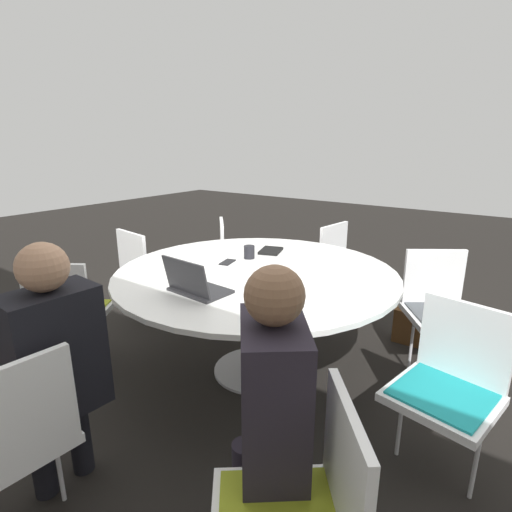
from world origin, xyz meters
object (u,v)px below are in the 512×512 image
(chair_6, at_px, (147,268))
(cell_phone, at_px, (227,262))
(chair_5, at_px, (235,255))
(person_1, at_px, (269,403))
(handbag, at_px, (418,328))
(chair_0, at_px, (8,436))
(person_0, at_px, (55,357))
(coffee_cup, at_px, (249,252))
(chair_2, at_px, (450,379))
(spiral_notebook, at_px, (271,251))
(chair_4, at_px, (345,263))
(chair_7, at_px, (68,307))
(chair_3, at_px, (439,303))
(laptop, at_px, (194,285))

(chair_6, height_order, cell_phone, chair_6)
(chair_5, height_order, chair_6, same)
(person_1, relative_size, handbag, 3.33)
(chair_0, bearing_deg, person_0, 18.97)
(chair_0, distance_m, cell_phone, 1.63)
(cell_phone, relative_size, handbag, 0.42)
(chair_6, relative_size, person_1, 0.71)
(coffee_cup, bearing_deg, chair_6, 5.12)
(chair_2, xyz_separation_m, spiral_notebook, (1.42, -0.63, 0.26))
(chair_5, height_order, coffee_cup, chair_5)
(chair_4, relative_size, cell_phone, 5.57)
(spiral_notebook, bearing_deg, chair_4, -108.71)
(chair_6, distance_m, person_1, 2.37)
(chair_5, height_order, chair_7, same)
(chair_7, bearing_deg, coffee_cup, 16.48)
(chair_6, xyz_separation_m, cell_phone, (-0.99, 0.08, 0.25))
(chair_3, bearing_deg, chair_6, -18.14)
(chair_5, bearing_deg, coffee_cup, 2.92)
(person_0, distance_m, laptop, 0.78)
(chair_4, height_order, person_1, person_1)
(chair_4, bearing_deg, person_0, 3.01)
(chair_0, relative_size, laptop, 2.44)
(chair_0, relative_size, chair_7, 1.00)
(person_0, xyz_separation_m, spiral_notebook, (0.06, -1.76, 0.06))
(handbag, bearing_deg, chair_2, 108.25)
(chair_0, relative_size, chair_2, 1.00)
(person_0, relative_size, spiral_notebook, 4.87)
(cell_phone, xyz_separation_m, handbag, (-1.10, -1.04, -0.62))
(chair_5, bearing_deg, chair_7, -45.69)
(chair_2, distance_m, chair_7, 2.33)
(chair_0, height_order, chair_4, same)
(spiral_notebook, bearing_deg, handbag, -147.86)
(chair_6, bearing_deg, chair_5, 72.91)
(person_1, relative_size, cell_phone, 7.87)
(chair_4, relative_size, chair_6, 1.00)
(cell_phone, bearing_deg, chair_6, -4.88)
(chair_5, height_order, laptop, laptop)
(person_0, bearing_deg, laptop, -1.09)
(chair_6, distance_m, person_0, 1.84)
(chair_4, distance_m, chair_5, 1.05)
(person_1, relative_size, laptop, 3.45)
(chair_2, xyz_separation_m, person_0, (1.36, 1.12, 0.20))
(cell_phone, bearing_deg, chair_0, 97.98)
(chair_0, distance_m, chair_7, 1.25)
(chair_5, bearing_deg, chair_0, -22.58)
(chair_2, xyz_separation_m, chair_7, (2.25, 0.57, 0.00))
(chair_3, distance_m, coffee_cup, 1.37)
(chair_7, height_order, laptop, laptop)
(chair_0, height_order, handbag, chair_0)
(chair_6, distance_m, cell_phone, 1.02)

